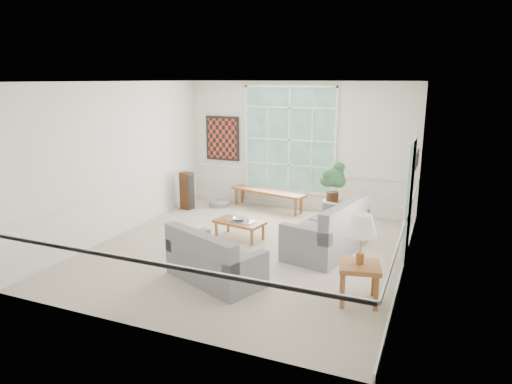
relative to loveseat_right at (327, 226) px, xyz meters
The scene contains 24 objects.
floor 1.52m from the loveseat_right, 161.21° to the right, with size 5.50×6.00×0.01m, color #B3A794.
ceiling 2.90m from the loveseat_right, 161.21° to the right, with size 5.50×6.00×0.02m, color white.
wall_back 3.05m from the loveseat_right, 118.26° to the left, with size 5.50×0.02×3.00m, color white.
wall_front 3.86m from the loveseat_right, 111.48° to the right, with size 5.50×0.02×3.00m, color white.
wall_left 4.26m from the loveseat_right, behind, with size 0.02×6.00×3.00m, color white.
wall_right 1.78m from the loveseat_right, 18.50° to the right, with size 0.02×6.00×3.00m, color white.
window_back 3.17m from the loveseat_right, 122.06° to the left, with size 2.30×0.08×2.40m, color white.
entry_door 1.47m from the loveseat_right, ahead, with size 0.08×0.90×2.10m, color white.
door_sidelight 1.58m from the loveseat_right, 20.14° to the right, with size 0.08×0.26×1.90m, color white.
wall_art 4.29m from the loveseat_right, 143.12° to the left, with size 0.90×0.06×1.10m, color maroon.
wall_frame_near 2.15m from the loveseat_right, 43.68° to the left, with size 0.04×0.26×0.32m, color black.
wall_frame_far 2.41m from the loveseat_right, 51.39° to the left, with size 0.04×0.26×0.32m, color black.
loveseat_right is the anchor object (origin of this frame).
loveseat_front 2.24m from the loveseat_right, 124.94° to the right, with size 1.54×0.80×0.83m, color slate.
coffee_table 1.76m from the loveseat_right, behind, with size 0.96×0.52×0.36m, color brown.
pewter_bowl 1.74m from the loveseat_right, behind, with size 0.31×0.31×0.08m, color #99999E.
window_bench 2.96m from the loveseat_right, 132.19° to the left, with size 1.91×0.37×0.45m, color brown.
end_table 1.67m from the loveseat_right, 98.24° to the left, with size 0.49×0.49×0.49m, color brown.
houseplant 1.72m from the loveseat_right, 100.00° to the left, with size 0.51×0.51×0.87m, color #2B5B33, non-canonical shape.
side_table 1.94m from the loveseat_right, 62.53° to the right, with size 0.56×0.56×0.57m, color brown.
table_lamp 1.96m from the loveseat_right, 62.39° to the right, with size 0.41×0.41×0.70m, color silver, non-canonical shape.
pet_bed 3.75m from the loveseat_right, 148.09° to the left, with size 0.49×0.49×0.15m, color gray.
floor_speaker 4.03m from the loveseat_right, 158.93° to the left, with size 0.28×0.22×0.90m, color #392010.
cat 0.65m from the loveseat_right, 87.56° to the left, with size 0.35×0.25×0.16m, color black.
Camera 1 is at (3.18, -7.20, 3.05)m, focal length 32.00 mm.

